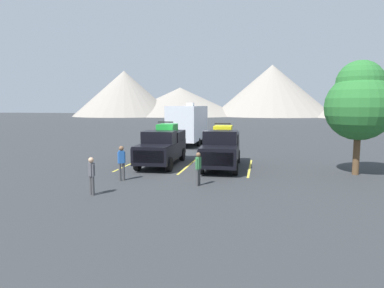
% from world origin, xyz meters
% --- Properties ---
extents(ground_plane, '(240.00, 240.00, 0.00)m').
position_xyz_m(ground_plane, '(0.00, 0.00, 0.00)').
color(ground_plane, '#2D3033').
extents(pickup_truck_a, '(2.27, 5.55, 2.61)m').
position_xyz_m(pickup_truck_a, '(-1.66, 0.77, 1.18)').
color(pickup_truck_a, black).
rests_on(pickup_truck_a, ground).
extents(pickup_truck_b, '(2.27, 5.53, 2.56)m').
position_xyz_m(pickup_truck_b, '(2.00, 0.53, 1.18)').
color(pickup_truck_b, black).
rests_on(pickup_truck_b, ground).
extents(lot_stripe_a, '(0.12, 5.50, 0.01)m').
position_xyz_m(lot_stripe_a, '(-3.67, 0.69, 0.00)').
color(lot_stripe_a, gold).
rests_on(lot_stripe_a, ground).
extents(lot_stripe_b, '(0.12, 5.50, 0.01)m').
position_xyz_m(lot_stripe_b, '(0.00, 0.69, 0.00)').
color(lot_stripe_b, gold).
rests_on(lot_stripe_b, ground).
extents(lot_stripe_c, '(0.12, 5.50, 0.01)m').
position_xyz_m(lot_stripe_c, '(3.67, 0.69, 0.00)').
color(lot_stripe_c, gold).
rests_on(lot_stripe_c, ground).
extents(camper_trailer_a, '(2.60, 7.52, 3.86)m').
position_xyz_m(camper_trailer_a, '(-2.28, 10.76, 2.03)').
color(camper_trailer_a, silver).
rests_on(camper_trailer_a, ground).
extents(person_a, '(0.25, 0.32, 1.53)m').
position_xyz_m(person_a, '(1.52, -4.14, 0.88)').
color(person_a, '#3F3F42').
rests_on(person_a, ground).
extents(person_b, '(0.33, 0.30, 1.69)m').
position_xyz_m(person_b, '(-2.31, -3.87, 0.97)').
color(person_b, '#3F3F42').
rests_on(person_b, ground).
extents(person_c, '(0.31, 0.27, 1.55)m').
position_xyz_m(person_c, '(-2.42, -6.58, 0.90)').
color(person_c, '#3F3F42').
rests_on(person_c, ground).
extents(tree_a, '(3.43, 3.43, 5.94)m').
position_xyz_m(tree_a, '(9.19, -0.03, 3.83)').
color(tree_a, brown).
rests_on(tree_a, ground).
extents(mountain_ridge, '(116.55, 49.45, 17.14)m').
position_xyz_m(mountain_ridge, '(-3.48, 92.60, 6.82)').
color(mountain_ridge, gray).
rests_on(mountain_ridge, ground).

